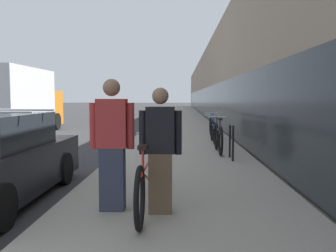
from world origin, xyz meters
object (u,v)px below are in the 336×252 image
(tandem_bicycle, at_px, (148,176))
(bike_rack_hoop, at_px, (231,138))
(cruiser_bike_middle, at_px, (213,131))
(moving_truck, at_px, (13,101))
(cruiser_bike_farthest, at_px, (212,127))
(person_rider, at_px, (160,150))
(person_bystander, at_px, (112,145))
(cruiser_bike_nearest, at_px, (218,138))

(tandem_bicycle, relative_size, bike_rack_hoop, 3.33)
(cruiser_bike_middle, relative_size, moving_truck, 0.27)
(cruiser_bike_middle, relative_size, cruiser_bike_farthest, 0.94)
(bike_rack_hoop, bearing_deg, cruiser_bike_middle, 92.61)
(cruiser_bike_middle, distance_m, moving_truck, 9.55)
(person_rider, relative_size, person_bystander, 0.93)
(tandem_bicycle, distance_m, cruiser_bike_farthest, 9.33)
(bike_rack_hoop, height_order, moving_truck, moving_truck)
(cruiser_bike_middle, bearing_deg, person_rider, -100.02)
(cruiser_bike_nearest, distance_m, moving_truck, 10.67)
(person_rider, bearing_deg, cruiser_bike_middle, 79.98)
(cruiser_bike_middle, bearing_deg, cruiser_bike_farthest, 86.51)
(person_bystander, height_order, bike_rack_hoop, person_bystander)
(bike_rack_hoop, bearing_deg, cruiser_bike_farthest, 90.33)
(cruiser_bike_nearest, relative_size, moving_truck, 0.29)
(person_bystander, relative_size, cruiser_bike_middle, 1.00)
(person_bystander, bearing_deg, person_rider, -8.65)
(person_bystander, xyz_separation_m, cruiser_bike_nearest, (1.92, 5.22, -0.47))
(cruiser_bike_farthest, bearing_deg, bike_rack_hoop, -89.67)
(moving_truck, bearing_deg, cruiser_bike_nearest, -36.93)
(cruiser_bike_middle, height_order, cruiser_bike_farthest, cruiser_bike_middle)
(bike_rack_hoop, xyz_separation_m, moving_truck, (-8.70, 7.47, 0.80))
(person_rider, distance_m, cruiser_bike_farthest, 9.66)
(person_rider, bearing_deg, tandem_bicycle, 118.47)
(tandem_bicycle, xyz_separation_m, cruiser_bike_nearest, (1.48, 4.96, 0.01))
(person_rider, distance_m, bike_rack_hoop, 4.50)
(person_bystander, distance_m, cruiser_bike_nearest, 5.59)
(person_rider, distance_m, moving_truck, 13.76)
(cruiser_bike_nearest, bearing_deg, tandem_bicycle, -106.63)
(tandem_bicycle, bearing_deg, person_bystander, -149.21)
(bike_rack_hoop, bearing_deg, moving_truck, 139.35)
(bike_rack_hoop, height_order, cruiser_bike_nearest, cruiser_bike_nearest)
(moving_truck, bearing_deg, tandem_bicycle, -58.26)
(cruiser_bike_middle, bearing_deg, tandem_bicycle, -102.02)
(cruiser_bike_nearest, xyz_separation_m, moving_truck, (-8.50, 6.39, 0.91))
(person_bystander, bearing_deg, cruiser_bike_nearest, 69.77)
(moving_truck, bearing_deg, cruiser_bike_farthest, -14.00)
(person_bystander, distance_m, cruiser_bike_middle, 7.73)
(tandem_bicycle, distance_m, moving_truck, 13.37)
(cruiser_bike_farthest, bearing_deg, person_bystander, -102.52)
(cruiser_bike_nearest, bearing_deg, person_bystander, -110.23)
(person_rider, bearing_deg, bike_rack_hoop, 70.67)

